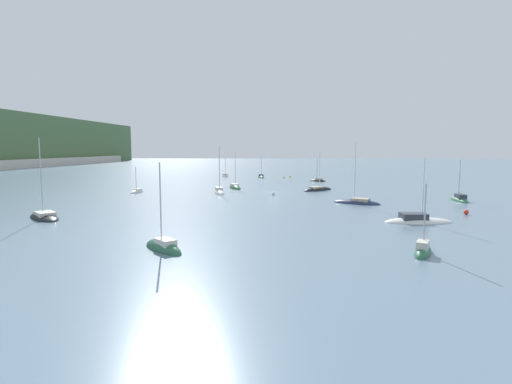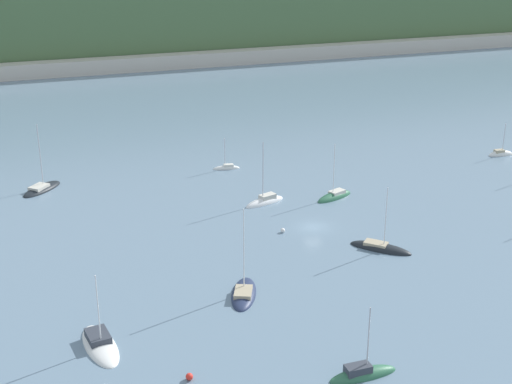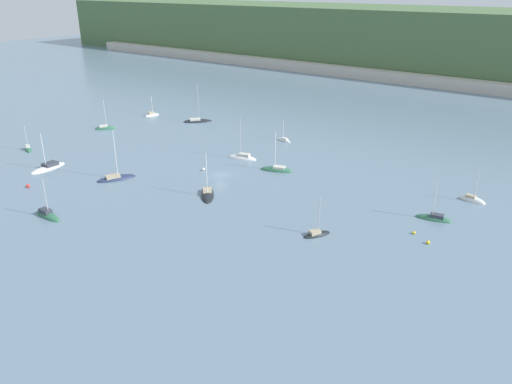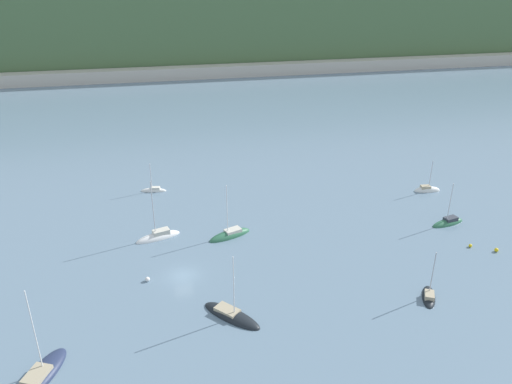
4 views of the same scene
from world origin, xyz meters
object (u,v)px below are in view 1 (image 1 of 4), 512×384
Objects in this scene: sailboat_4 at (219,193)px; sailboat_9 at (318,181)px; sailboat_12 at (357,203)px; mooring_buoy_1 at (284,177)px; sailboat_3 at (163,249)px; sailboat_10 at (235,188)px; sailboat_7 at (418,221)px; sailboat_1 at (423,253)px; mooring_buoy_0 at (273,194)px; sailboat_13 at (225,176)px; sailboat_0 at (459,200)px; sailboat_11 at (261,177)px; mooring_buoy_3 at (290,176)px; sailboat_6 at (137,192)px; sailboat_5 at (44,218)px; mooring_buoy_2 at (466,212)px; sailboat_8 at (318,190)px.

sailboat_4 reaches higher than sailboat_9.
sailboat_12 reaches higher than mooring_buoy_1.
sailboat_3 is 0.81× the size of sailboat_12.
sailboat_10 is 0.87× the size of sailboat_12.
sailboat_7 reaches higher than mooring_buoy_1.
mooring_buoy_0 is (45.45, 15.94, 0.20)m from sailboat_1.
mooring_buoy_0 is (-1.85, -11.73, 0.21)m from sailboat_4.
sailboat_9 reaches higher than sailboat_13.
sailboat_0 is 1.00× the size of sailboat_11.
sailboat_6 is at bearing 146.99° from mooring_buoy_3.
sailboat_4 is at bearing -1.25° from sailboat_12.
sailboat_11 is (56.24, 41.24, -0.02)m from sailboat_0.
mooring_buoy_0 is at bearing 43.02° from sailboat_1.
sailboat_10 is at bearing 161.52° from mooring_buoy_3.
sailboat_0 is at bearing 94.25° from sailboat_6.
sailboat_12 reaches higher than sailboat_7.
sailboat_13 is at bearing 79.06° from mooring_buoy_1.
sailboat_12 is 73.32m from sailboat_13.
sailboat_7 is at bearing -147.45° from sailboat_13.
sailboat_12 is at bearing 85.03° from sailboat_6.
sailboat_5 is 49.63m from sailboat_12.
mooring_buoy_0 is (30.68, -30.42, 0.24)m from sailboat_5.
sailboat_3 is at bearing 169.84° from mooring_buoy_0.
mooring_buoy_0 is 1.26× the size of mooring_buoy_1.
sailboat_9 is 0.74× the size of sailboat_10.
sailboat_1 is 10.18× the size of mooring_buoy_2.
sailboat_12 is at bearing 106.46° from sailboat_0.
sailboat_13 is at bearing 171.96° from sailboat_10.
sailboat_4 is at bearing 164.85° from mooring_buoy_1.
sailboat_3 is at bearing 80.74° from sailboat_12.
sailboat_11 is 11.55× the size of mooring_buoy_2.
sailboat_12 is at bearing -81.07° from sailboat_3.
sailboat_10 is 1.21× the size of sailboat_11.
sailboat_10 is at bearing 67.80° from sailboat_0.
sailboat_6 is 9.70× the size of mooring_buoy_0.
sailboat_7 reaches higher than sailboat_11.
sailboat_12 is at bearing -126.76° from mooring_buoy_0.
mooring_buoy_3 is at bearing -32.88° from mooring_buoy_1.
sailboat_4 reaches higher than sailboat_10.
sailboat_4 is (8.02, 46.50, -0.00)m from sailboat_0.
sailboat_6 is 0.65× the size of sailboat_8.
mooring_buoy_3 is (74.54, 26.27, -0.05)m from mooring_buoy_2.
sailboat_10 reaches higher than sailboat_0.
sailboat_5 is at bearing 47.72° from sailboat_12.
sailboat_3 reaches higher than sailboat_6.
sailboat_6 is 0.89× the size of sailboat_13.
sailboat_5 reaches higher than mooring_buoy_3.
sailboat_13 is at bearing -40.65° from sailboat_3.
sailboat_9 is 61.24m from mooring_buoy_2.
sailboat_1 is 0.73× the size of sailboat_10.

